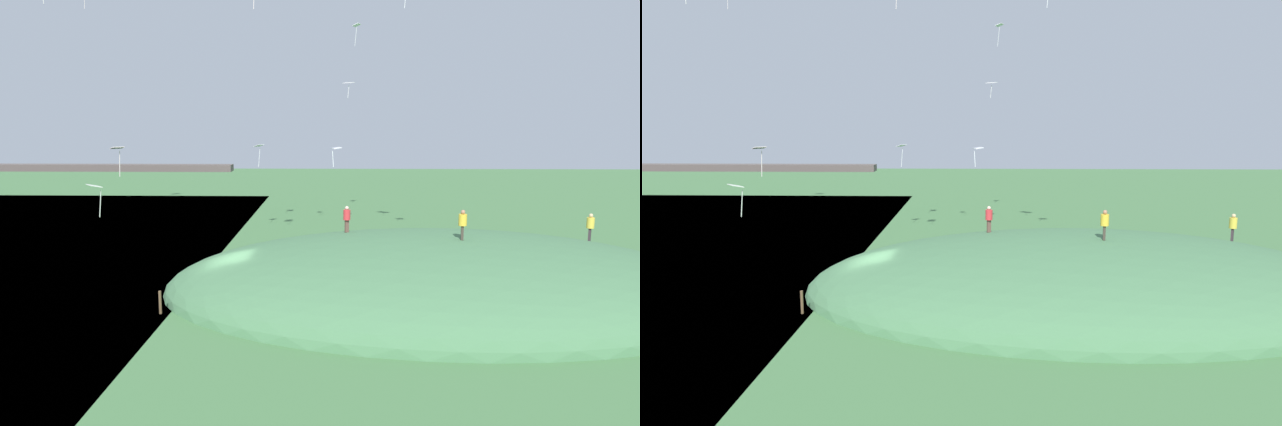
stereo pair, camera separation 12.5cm
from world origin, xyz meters
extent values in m
plane|color=#437040|center=(0.00, 0.00, 0.00)|extent=(160.00, 160.00, 0.00)
ellipsoid|color=#44724A|center=(11.89, 0.68, 0.00)|extent=(30.99, 19.62, 6.01)
cube|color=#574E49|center=(-27.95, 28.94, 4.43)|extent=(46.27, 1.80, 0.70)
cube|color=#3C342C|center=(12.77, 0.10, 3.39)|extent=(0.17, 0.26, 0.79)
cylinder|color=gold|center=(12.77, 0.10, 4.09)|extent=(0.51, 0.51, 0.62)
sphere|color=#A77255|center=(12.77, 0.10, 4.52)|extent=(0.24, 0.24, 0.24)
cube|color=#362A30|center=(21.74, 4.82, 2.36)|extent=(0.25, 0.29, 0.84)
cylinder|color=gold|center=(21.74, 4.82, 3.11)|extent=(0.63, 0.63, 0.66)
sphere|color=tan|center=(21.74, 4.82, 3.57)|extent=(0.25, 0.25, 0.25)
cube|color=brown|center=(6.61, 3.69, 3.06)|extent=(0.27, 0.23, 0.77)
cylinder|color=red|center=(6.61, 3.69, 3.74)|extent=(0.58, 0.58, 0.61)
sphere|color=beige|center=(6.61, 3.69, 4.16)|extent=(0.23, 0.23, 0.23)
cube|color=white|center=(7.61, 17.74, 16.99)|extent=(0.78, 0.93, 0.21)
cylinder|color=white|center=(7.54, 17.53, 16.05)|extent=(0.18, 0.16, 1.50)
cube|color=white|center=(-0.21, 15.37, 7.38)|extent=(0.86, 0.93, 0.18)
cylinder|color=white|center=(-0.18, 15.32, 6.43)|extent=(0.15, 0.19, 1.51)
cube|color=white|center=(5.94, -0.23, 7.96)|extent=(0.58, 0.71, 0.09)
cylinder|color=white|center=(5.76, -0.29, 7.39)|extent=(0.09, 0.12, 0.82)
cube|color=white|center=(-4.07, -7.22, 6.74)|extent=(0.80, 0.83, 0.13)
cylinder|color=white|center=(-3.87, -7.19, 6.00)|extent=(0.17, 0.08, 1.15)
cube|color=white|center=(6.91, 13.68, 12.17)|extent=(0.97, 0.88, 0.10)
cylinder|color=white|center=(6.88, 13.63, 11.50)|extent=(0.13, 0.10, 0.94)
cube|color=white|center=(-4.89, -2.33, 8.06)|extent=(0.73, 0.72, 0.12)
cylinder|color=white|center=(-4.87, -2.17, 7.27)|extent=(0.10, 0.04, 1.29)
cylinder|color=brown|center=(-2.69, -3.66, 0.58)|extent=(0.14, 0.14, 1.16)
camera|label=1|loc=(5.81, -30.37, 9.45)|focal=32.06mm
camera|label=2|loc=(5.94, -30.37, 9.45)|focal=32.06mm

